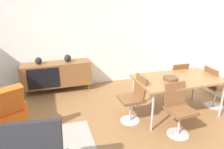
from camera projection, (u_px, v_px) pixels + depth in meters
The scene contains 12 objects.
ground_plane at pixel (92, 149), 3.03m from camera, with size 8.32×8.32×0.00m, color olive.
wall_back at pixel (67, 31), 4.89m from camera, with size 6.80×0.12×2.80m, color white.
sideboard at pixel (57, 74), 4.84m from camera, with size 1.60×0.45×0.72m.
vase_cobalt at pixel (68, 58), 4.80m from camera, with size 0.16×0.16×0.18m.
vase_sculptural_dark at pixel (38, 61), 4.62m from camera, with size 0.15×0.15×0.16m.
dining_table at pixel (178, 80), 3.77m from camera, with size 1.60×0.90×0.74m.
wooden_bowl_on_table at pixel (170, 79), 3.64m from camera, with size 0.26×0.26×0.06m, color brown.
dining_chair_far_end at pixel (214, 86), 4.11m from camera, with size 0.45×0.43×0.86m.
dining_chair_front_left at pixel (178, 108), 3.25m from camera, with size 0.42×0.45×0.86m.
dining_chair_near_window at pixel (134, 97), 3.60m from camera, with size 0.44×0.41×0.86m.
dining_chair_back_right at pixel (176, 79), 4.45m from camera, with size 0.40×0.43×0.86m.
lounge_chair_red at pixel (0, 114), 3.07m from camera, with size 0.88×0.87×0.95m.
Camera 1 is at (-0.46, -2.45, 2.07)m, focal length 32.46 mm.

